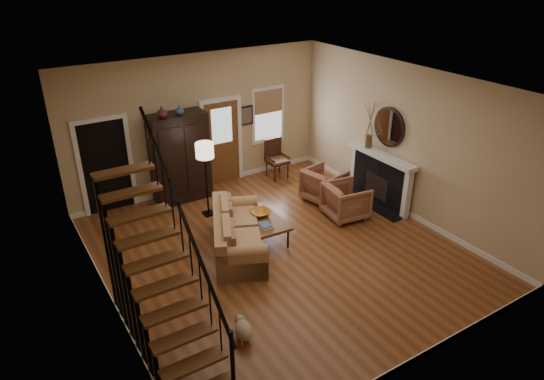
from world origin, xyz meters
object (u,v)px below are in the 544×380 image
sofa (238,233)px  side_chair (277,159)px  coffee_table (262,229)px  armchair_right (324,185)px  armoire (180,157)px  floor_lamp (207,180)px  armchair_left (346,201)px

sofa → side_chair: bearing=69.8°
sofa → coffee_table: bearing=36.3°
armchair_right → side_chair: side_chair is taller
armoire → sofa: bearing=-89.2°
floor_lamp → armchair_right: bearing=-17.0°
armoire → side_chair: bearing=-4.5°
armoire → coffee_table: size_ratio=1.69×
floor_lamp → side_chair: floor_lamp is taller
armoire → armchair_right: bearing=-33.6°
armchair_left → armchair_right: bearing=1.7°
armoire → floor_lamp: size_ratio=1.23×
sofa → armchair_right: sofa is taller
side_chair → armchair_right: bearing=-81.3°
armoire → armchair_left: 3.93m
sofa → armchair_right: 2.90m
side_chair → floor_lamp: bearing=-160.2°
armchair_left → armchair_right: (0.10, 0.91, -0.00)m
armchair_left → side_chair: size_ratio=0.85×
armoire → floor_lamp: (0.17, -1.06, -0.20)m
side_chair → coffee_table: bearing=-128.2°
armoire → sofa: size_ratio=0.98×
side_chair → sofa: bearing=-134.8°
coffee_table → side_chair: side_chair is taller
sofa → side_chair: size_ratio=2.11×
armchair_left → armoire: bearing=52.0°
sofa → floor_lamp: 1.74m
armoire → armchair_right: 3.43m
sofa → armoire: bearing=115.4°
armoire → armchair_left: armoire is taller
armchair_left → coffee_table: bearing=92.8°
armchair_right → floor_lamp: 2.79m
side_chair → armoire: bearing=175.5°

